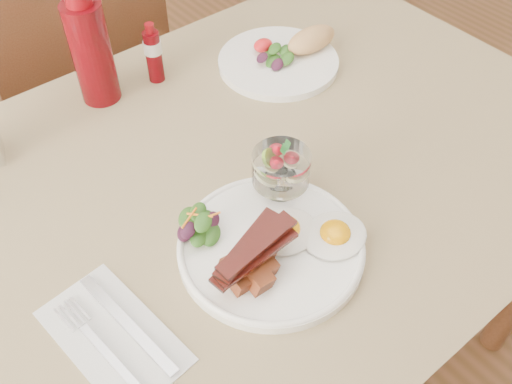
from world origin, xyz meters
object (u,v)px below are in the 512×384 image
object	(u,v)px
table	(236,209)
chair_far	(81,93)
fruit_cup	(281,168)
second_plate	(286,56)
hot_sauce_bottle	(153,53)
ketchup_bottle	(91,51)
main_plate	(271,247)

from	to	relation	value
table	chair_far	distance (m)	0.68
fruit_cup	second_plate	world-z (taller)	fruit_cup
hot_sauce_bottle	ketchup_bottle	bearing A→B (deg)	170.17
chair_far	hot_sauce_bottle	bearing A→B (deg)	-82.96
second_plate	hot_sauce_bottle	distance (m)	0.27
second_plate	ketchup_bottle	size ratio (longest dim) A/B	1.22
fruit_cup	ketchup_bottle	size ratio (longest dim) A/B	0.42
fruit_cup	table	bearing A→B (deg)	106.92
main_plate	ketchup_bottle	size ratio (longest dim) A/B	1.28
table	second_plate	distance (m)	0.36
fruit_cup	ketchup_bottle	distance (m)	0.43
second_plate	ketchup_bottle	world-z (taller)	ketchup_bottle
chair_far	ketchup_bottle	distance (m)	0.47
table	hot_sauce_bottle	xyz separation A→B (m)	(0.04, 0.31, 0.15)
fruit_cup	hot_sauce_bottle	distance (m)	0.40
main_plate	second_plate	bearing A→B (deg)	46.25
second_plate	ketchup_bottle	distance (m)	0.39
main_plate	fruit_cup	xyz separation A→B (m)	(0.08, 0.07, 0.06)
fruit_cup	main_plate	bearing A→B (deg)	-137.63
table	second_plate	xyz separation A→B (m)	(0.28, 0.19, 0.11)
fruit_cup	hot_sauce_bottle	world-z (taller)	hot_sauce_bottle
ketchup_bottle	table	bearing A→B (deg)	-78.10
table	second_plate	bearing A→B (deg)	34.18
main_plate	hot_sauce_bottle	xyz separation A→B (m)	(0.10, 0.47, 0.05)
fruit_cup	second_plate	distance (m)	0.38
main_plate	ketchup_bottle	distance (m)	0.50
fruit_cup	second_plate	size ratio (longest dim) A/B	0.35
table	hot_sauce_bottle	size ratio (longest dim) A/B	10.68
second_plate	hot_sauce_bottle	world-z (taller)	hot_sauce_bottle
main_plate	ketchup_bottle	world-z (taller)	ketchup_bottle
main_plate	hot_sauce_bottle	distance (m)	0.48
fruit_cup	hot_sauce_bottle	size ratio (longest dim) A/B	0.74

